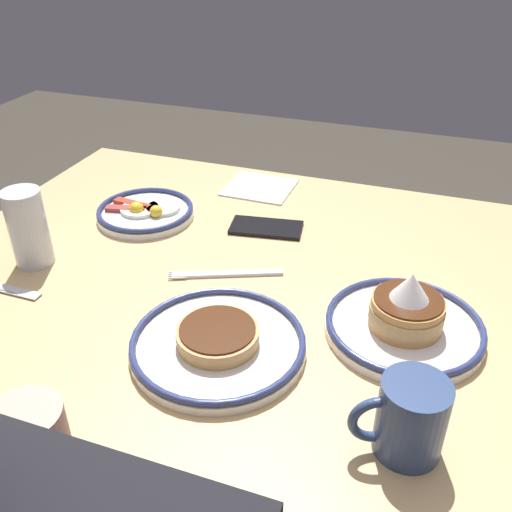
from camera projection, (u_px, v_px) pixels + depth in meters
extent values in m
cube|color=tan|center=(267.00, 284.00, 1.01)|extent=(1.24, 0.88, 0.04)
cylinder|color=tan|center=(133.00, 293.00, 1.61)|extent=(0.08, 0.08, 0.69)
cylinder|color=white|center=(146.00, 214.00, 1.18)|extent=(0.20, 0.20, 0.01)
torus|color=navy|center=(145.00, 209.00, 1.18)|extent=(0.20, 0.20, 0.01)
cylinder|color=white|center=(163.00, 208.00, 1.18)|extent=(0.07, 0.07, 0.01)
sphere|color=yellow|center=(156.00, 212.00, 1.16)|extent=(0.03, 0.03, 0.03)
cylinder|color=white|center=(140.00, 209.00, 1.18)|extent=(0.08, 0.08, 0.01)
sphere|color=yellow|center=(137.00, 209.00, 1.17)|extent=(0.03, 0.03, 0.03)
cube|color=#A1351F|center=(132.00, 204.00, 1.20)|extent=(0.09, 0.03, 0.01)
cube|color=#A13831|center=(126.00, 209.00, 1.18)|extent=(0.09, 0.04, 0.01)
cylinder|color=white|center=(404.00, 329.00, 0.86)|extent=(0.24, 0.24, 0.01)
torus|color=navy|center=(405.00, 323.00, 0.86)|extent=(0.24, 0.24, 0.01)
cylinder|color=#D5984B|center=(405.00, 322.00, 0.85)|extent=(0.11, 0.11, 0.01)
cylinder|color=tan|center=(406.00, 316.00, 0.85)|extent=(0.11, 0.11, 0.01)
cylinder|color=tan|center=(407.00, 310.00, 0.84)|extent=(0.11, 0.11, 0.01)
cylinder|color=#D49047|center=(408.00, 303.00, 0.84)|extent=(0.11, 0.11, 0.01)
cylinder|color=#4C2814|center=(409.00, 299.00, 0.83)|extent=(0.10, 0.10, 0.00)
cone|color=white|center=(411.00, 286.00, 0.82)|extent=(0.06, 0.06, 0.04)
cylinder|color=silver|center=(218.00, 346.00, 0.83)|extent=(0.26, 0.26, 0.01)
torus|color=navy|center=(218.00, 340.00, 0.82)|extent=(0.26, 0.26, 0.01)
cylinder|color=tan|center=(218.00, 339.00, 0.82)|extent=(0.12, 0.12, 0.01)
cylinder|color=tan|center=(218.00, 333.00, 0.81)|extent=(0.12, 0.12, 0.01)
cylinder|color=#4C2814|center=(217.00, 329.00, 0.81)|extent=(0.11, 0.11, 0.00)
cylinder|color=#334772|center=(411.00, 418.00, 0.65)|extent=(0.08, 0.08, 0.10)
torus|color=#334772|center=(377.00, 420.00, 0.65)|extent=(0.07, 0.04, 0.07)
cylinder|color=brown|center=(415.00, 398.00, 0.64)|extent=(0.07, 0.07, 0.01)
cylinder|color=silver|center=(28.00, 228.00, 1.00)|extent=(0.07, 0.07, 0.14)
cylinder|color=black|center=(31.00, 238.00, 1.01)|extent=(0.06, 0.06, 0.10)
cube|color=black|center=(266.00, 228.00, 1.14)|extent=(0.15, 0.09, 0.01)
cube|color=white|center=(260.00, 187.00, 1.31)|extent=(0.15, 0.14, 0.00)
cube|color=silver|center=(228.00, 274.00, 1.00)|extent=(0.19, 0.09, 0.01)
cube|color=silver|center=(178.00, 272.00, 1.00)|extent=(0.03, 0.01, 0.00)
cube|color=silver|center=(178.00, 274.00, 1.00)|extent=(0.03, 0.01, 0.00)
cube|color=silver|center=(177.00, 276.00, 0.99)|extent=(0.03, 0.01, 0.00)
cube|color=silver|center=(177.00, 278.00, 0.99)|extent=(0.03, 0.01, 0.00)
cube|color=silver|center=(17.00, 291.00, 0.95)|extent=(0.09, 0.02, 0.00)
cylinder|color=#DA9E8A|center=(50.00, 502.00, 0.57)|extent=(0.08, 0.08, 0.26)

